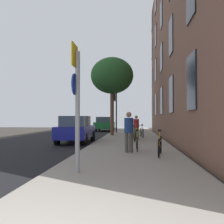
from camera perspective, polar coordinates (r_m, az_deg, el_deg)
ground_plane at (r=17.75m, az=-6.97°, el=-6.26°), size 41.80×41.80×0.00m
road_asphalt at (r=18.30m, az=-13.44°, el=-6.07°), size 7.00×38.00×0.01m
sidewalk at (r=17.35m, az=4.48°, el=-6.18°), size 4.20×38.00×0.12m
building_facade at (r=17.89m, az=13.15°, el=17.31°), size 0.56×27.00×14.45m
sign_post at (r=6.48m, az=-8.18°, el=3.15°), size 0.15×0.60×3.33m
traffic_light at (r=23.36m, az=0.77°, el=1.66°), size 0.43×0.24×3.85m
tree_near at (r=20.46m, az=0.01°, el=8.33°), size 3.49×3.49×6.36m
bicycle_0 at (r=9.39m, az=10.99°, el=-7.58°), size 0.46×1.73×0.97m
bicycle_1 at (r=10.78m, az=5.77°, el=-6.94°), size 0.42×1.70×0.91m
bicycle_2 at (r=14.93m, az=4.99°, el=-5.29°), size 0.42×1.71×0.97m
bicycle_3 at (r=16.66m, az=5.51°, el=-4.94°), size 0.42×1.72×0.92m
bicycle_4 at (r=18.12m, az=6.93°, el=-4.61°), size 0.42×1.72×0.95m
pedestrian_0 at (r=10.04m, az=3.91°, el=-4.00°), size 0.49×0.49×1.64m
pedestrian_1 at (r=15.60m, az=5.62°, el=-3.24°), size 0.37×0.37×1.55m
car_0 at (r=15.07m, az=-8.29°, el=-3.94°), size 1.79×4.04×1.62m
car_1 at (r=28.40m, az=-1.65°, el=-2.72°), size 2.04×4.53×1.62m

